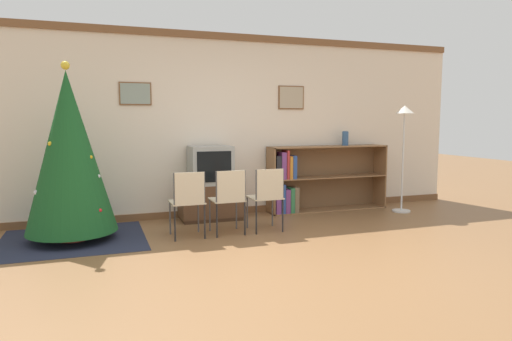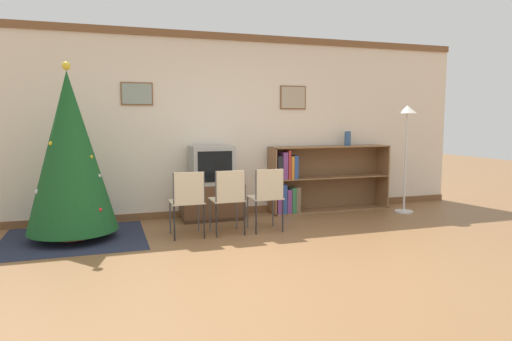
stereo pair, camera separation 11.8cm
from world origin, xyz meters
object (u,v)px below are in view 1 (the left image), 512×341
tv_console (211,202)px  folding_chair_right (267,195)px  standing_lamp (404,131)px  bookshelf (308,181)px  folding_chair_left (188,200)px  folding_chair_center (229,198)px  vase (345,138)px  christmas_tree (69,153)px  television (210,165)px

tv_console → folding_chair_right: 1.09m
folding_chair_right → standing_lamp: bearing=11.2°
bookshelf → folding_chair_left: bearing=-154.0°
folding_chair_right → standing_lamp: (2.44, 0.49, 0.80)m
folding_chair_center → folding_chair_right: 0.51m
vase → tv_console: bearing=-177.1°
folding_chair_center → bookshelf: bearing=32.8°
tv_console → folding_chair_center: size_ratio=1.08×
christmas_tree → bookshelf: christmas_tree is taller
folding_chair_center → standing_lamp: size_ratio=0.50×
television → folding_chair_center: television is taller
folding_chair_right → vase: size_ratio=3.57×
folding_chair_left → folding_chair_right: bearing=0.0°
television → vase: bearing=3.0°
tv_console → standing_lamp: standing_lamp is taller
folding_chair_left → folding_chair_right: same height
christmas_tree → folding_chair_right: (2.35, -0.38, -0.58)m
tv_console → television: (-0.00, -0.00, 0.53)m
folding_chair_left → folding_chair_center: size_ratio=1.00×
folding_chair_right → bookshelf: size_ratio=0.42×
television → folding_chair_center: bearing=-90.0°
television → folding_chair_center: (0.00, -0.94, -0.32)m
folding_chair_center → vase: size_ratio=3.57×
tv_console → folding_chair_left: bearing=-118.4°
vase → folding_chair_right: bearing=-148.9°
tv_console → folding_chair_center: folding_chair_center is taller
folding_chair_center → bookshelf: bookshelf is taller
christmas_tree → folding_chair_center: 1.96m
tv_console → bookshelf: (1.59, 0.08, 0.22)m
folding_chair_left → television: bearing=61.5°
folding_chair_right → vase: bearing=31.1°
tv_console → standing_lamp: 3.16m
vase → television: bearing=-177.0°
television → folding_chair_right: size_ratio=0.72×
christmas_tree → tv_console: bearing=17.0°
vase → folding_chair_center: bearing=-154.9°
folding_chair_left → standing_lamp: size_ratio=0.50×
television → bookshelf: 1.62m
tv_console → television: bearing=-90.0°
christmas_tree → bookshelf: (3.42, 0.64, -0.57)m
bookshelf → vase: 0.94m
standing_lamp → television: bearing=171.2°
bookshelf → folding_chair_center: bearing=-147.2°
standing_lamp → tv_console: bearing=171.2°
christmas_tree → standing_lamp: 4.80m
christmas_tree → bookshelf: bearing=10.6°
christmas_tree → television: christmas_tree is taller
christmas_tree → television: 1.94m
tv_console → standing_lamp: (2.95, -0.46, 1.01)m
christmas_tree → vase: (4.10, 0.67, 0.09)m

